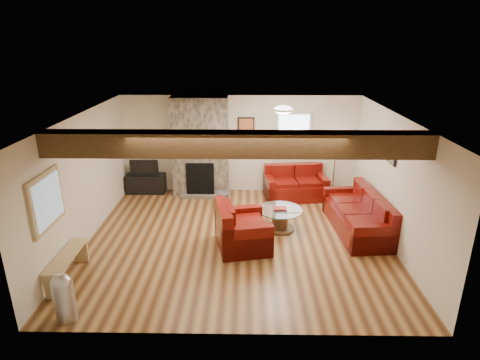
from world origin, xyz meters
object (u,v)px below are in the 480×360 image
Objects in this scene: television at (145,167)px; floor_lamp at (336,143)px; coffee_table at (280,219)px; loveseat at (296,183)px; tv_cabinet at (146,183)px; sofa_three at (357,213)px; armchair_red at (243,226)px.

television is 4.91m from floor_lamp.
loveseat is at bearing 73.39° from coffee_table.
tv_cabinet is at bearing 0.00° from television.
floor_lamp reaches higher than television.
tv_cabinet is (-4.93, 2.10, -0.16)m from sofa_three.
loveseat reaches higher than tv_cabinet.
armchair_red is at bearing -129.14° from floor_lamp.
sofa_three reaches higher than coffee_table.
floor_lamp is (4.86, 0.02, 1.10)m from tv_cabinet.
armchair_red is 3.78m from floor_lamp.
floor_lamp reaches higher than armchair_red.
sofa_three is 2.14× the size of tv_cabinet.
television is at bearing -179.76° from floor_lamp.
tv_cabinet is at bearing -117.85° from sofa_three.
floor_lamp reaches higher than sofa_three.
sofa_three reaches higher than tv_cabinet.
television is at bearing 148.00° from coffee_table.
armchair_red reaches higher than coffee_table.
sofa_three is at bearing -88.23° from floor_lamp.
coffee_table is at bearing -126.36° from floor_lamp.
floor_lamp reaches higher than tv_cabinet.
loveseat is 3.87m from tv_cabinet.
television reaches higher than armchair_red.
sofa_three is 2.32m from floor_lamp.
coffee_table is (-1.61, 0.02, -0.18)m from sofa_three.
coffee_table is 3.92m from tv_cabinet.
tv_cabinet is 1.36× the size of television.
loveseat is at bearing -153.85° from sofa_three.
floor_lamp is (1.54, 2.10, 1.12)m from coffee_table.
armchair_red is at bearing -47.94° from television.
loveseat is 2.07× the size of television.
armchair_red is at bearing -124.06° from loveseat.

